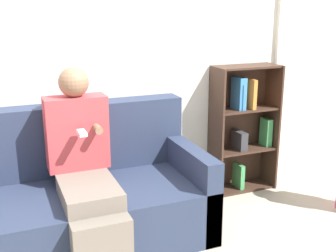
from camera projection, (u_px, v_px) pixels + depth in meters
back_wall at (50, 54)px, 3.08m from camera, size 10.00×0.06×2.55m
curtain_panel at (311, 64)px, 3.97m from camera, size 0.83×0.04×2.17m
couch at (59, 202)px, 2.92m from camera, size 2.03×0.89×0.92m
adult_seated at (84, 162)px, 2.78m from camera, size 0.42×0.80×1.22m
bookshelf at (242, 126)px, 3.74m from camera, size 0.59×0.26×1.13m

